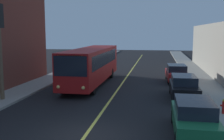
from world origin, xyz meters
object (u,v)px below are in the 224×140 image
Objects in this scene: parked_car_red at (176,73)px; parked_car_green at (194,117)px; city_bus at (92,64)px; parked_car_black at (184,86)px.

parked_car_green is at bearing -90.44° from parked_car_red.
city_bus is 8.70m from parked_car_black.
city_bus reaches higher than parked_car_black.
parked_car_black is (0.18, 7.09, 0.00)m from parked_car_green.
parked_car_black is 0.99× the size of parked_car_red.
parked_car_green is 7.09m from parked_car_black.
parked_car_black is (7.63, -4.07, -0.98)m from city_bus.
city_bus is at bearing 151.93° from parked_car_black.
parked_car_green and parked_car_black have the same top height.
parked_car_red is (-0.08, 6.40, 0.00)m from parked_car_black.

